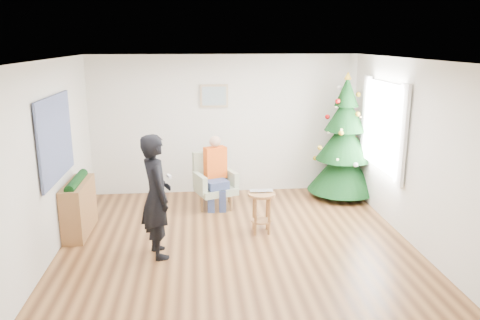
{
  "coord_description": "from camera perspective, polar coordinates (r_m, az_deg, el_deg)",
  "views": [
    {
      "loc": [
        -0.55,
        -6.17,
        2.85
      ],
      "look_at": [
        0.1,
        0.6,
        1.1
      ],
      "focal_mm": 35.0,
      "sensor_mm": 36.0,
      "label": 1
    }
  ],
  "objects": [
    {
      "name": "wall_front",
      "position": [
        4.02,
        2.87,
        -8.26
      ],
      "size": [
        5.0,
        0.0,
        5.0
      ],
      "primitive_type": "plane",
      "rotation": [
        -1.57,
        0.0,
        0.0
      ],
      "color": "silver",
      "rests_on": "floor"
    },
    {
      "name": "wall_right",
      "position": [
        7.05,
        20.3,
        0.83
      ],
      "size": [
        0.0,
        5.0,
        5.0
      ],
      "primitive_type": "plane",
      "rotation": [
        1.57,
        0.0,
        -1.57
      ],
      "color": "silver",
      "rests_on": "floor"
    },
    {
      "name": "curtains",
      "position": [
        7.88,
        16.93,
        3.95
      ],
      "size": [
        0.05,
        1.75,
        1.5
      ],
      "color": "white",
      "rests_on": "wall_right"
    },
    {
      "name": "framed_picture",
      "position": [
        8.69,
        -3.18,
        7.81
      ],
      "size": [
        0.52,
        0.05,
        0.42
      ],
      "color": "tan",
      "rests_on": "wall_back"
    },
    {
      "name": "game_controller",
      "position": [
        6.18,
        -8.65,
        -1.97
      ],
      "size": [
        0.08,
        0.13,
        0.04
      ],
      "primitive_type": "cube",
      "rotation": [
        0.0,
        0.0,
        0.33
      ],
      "color": "white",
      "rests_on": "standing_man"
    },
    {
      "name": "wall_back",
      "position": [
        8.82,
        -1.84,
        4.31
      ],
      "size": [
        5.0,
        0.0,
        5.0
      ],
      "primitive_type": "plane",
      "rotation": [
        1.57,
        0.0,
        0.0
      ],
      "color": "silver",
      "rests_on": "floor"
    },
    {
      "name": "tapestry",
      "position": [
        6.87,
        -21.55,
        2.5
      ],
      "size": [
        0.03,
        1.5,
        1.15
      ],
      "primitive_type": "cube",
      "color": "black",
      "rests_on": "wall_left"
    },
    {
      "name": "console",
      "position": [
        7.47,
        -19.04,
        -5.55
      ],
      "size": [
        0.32,
        1.0,
        0.8
      ],
      "primitive_type": "cube",
      "rotation": [
        0.0,
        0.0,
        -0.02
      ],
      "color": "brown",
      "rests_on": "floor"
    },
    {
      "name": "standing_man",
      "position": [
        6.31,
        -10.17,
        -4.37
      ],
      "size": [
        0.58,
        0.71,
        1.68
      ],
      "primitive_type": "imported",
      "rotation": [
        0.0,
        0.0,
        1.9
      ],
      "color": "black",
      "rests_on": "floor"
    },
    {
      "name": "wall_left",
      "position": [
        6.65,
        -22.37,
        -0.15
      ],
      "size": [
        0.0,
        5.0,
        5.0
      ],
      "primitive_type": "plane",
      "rotation": [
        1.57,
        0.0,
        1.57
      ],
      "color": "silver",
      "rests_on": "floor"
    },
    {
      "name": "seated_person",
      "position": [
        8.1,
        -2.98,
        -1.46
      ],
      "size": [
        0.46,
        0.6,
        1.25
      ],
      "rotation": [
        0.0,
        0.0,
        0.35
      ],
      "color": "navy",
      "rests_on": "armchair"
    },
    {
      "name": "window_panel",
      "position": [
        7.89,
        17.13,
        3.95
      ],
      "size": [
        0.04,
        1.3,
        1.4
      ],
      "primitive_type": "cube",
      "color": "white",
      "rests_on": "wall_right"
    },
    {
      "name": "floor",
      "position": [
        6.82,
        -0.36,
        -10.28
      ],
      "size": [
        5.0,
        5.0,
        0.0
      ],
      "primitive_type": "plane",
      "color": "brown",
      "rests_on": "ground"
    },
    {
      "name": "christmas_tree",
      "position": [
        8.76,
        12.59,
        2.16
      ],
      "size": [
        1.28,
        1.28,
        2.31
      ],
      "rotation": [
        0.0,
        0.0,
        -0.36
      ],
      "color": "#3F2816",
      "rests_on": "floor"
    },
    {
      "name": "laptop",
      "position": [
        7.01,
        2.65,
        -3.92
      ],
      "size": [
        0.35,
        0.23,
        0.03
      ],
      "primitive_type": "imported",
      "rotation": [
        0.0,
        0.0,
        -0.03
      ],
      "color": "silver",
      "rests_on": "stool"
    },
    {
      "name": "ceiling",
      "position": [
        6.2,
        -0.39,
        12.13
      ],
      "size": [
        5.0,
        5.0,
        0.0
      ],
      "primitive_type": "plane",
      "rotation": [
        3.14,
        0.0,
        0.0
      ],
      "color": "white",
      "rests_on": "wall_back"
    },
    {
      "name": "armchair",
      "position": [
        8.23,
        -3.12,
        -3.31
      ],
      "size": [
        0.8,
        0.79,
        0.95
      ],
      "rotation": [
        0.0,
        0.0,
        0.35
      ],
      "color": "#9AA787",
      "rests_on": "floor"
    },
    {
      "name": "stool",
      "position": [
        7.12,
        2.62,
        -6.38
      ],
      "size": [
        0.42,
        0.42,
        0.63
      ],
      "rotation": [
        0.0,
        0.0,
        -0.38
      ],
      "color": "brown",
      "rests_on": "floor"
    },
    {
      "name": "garland",
      "position": [
        7.34,
        -19.31,
        -2.46
      ],
      "size": [
        0.14,
        0.9,
        0.14
      ],
      "primitive_type": "cylinder",
      "rotation": [
        1.57,
        0.0,
        0.0
      ],
      "color": "black",
      "rests_on": "console"
    }
  ]
}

